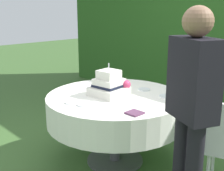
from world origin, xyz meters
TOP-DOWN VIEW (x-y plane):
  - ground_plane at (0.00, 0.00)m, footprint 20.00×20.00m
  - cake_table at (0.00, 0.00)m, footprint 1.38×1.38m
  - wedding_cake at (-0.04, -0.04)m, footprint 0.35×0.36m
  - serving_plate_near at (-0.10, -0.47)m, footprint 0.11×0.11m
  - serving_plate_far at (0.03, -0.41)m, footprint 0.14×0.14m
  - serving_plate_left at (0.08, 0.35)m, footprint 0.13×0.13m
  - serving_plate_right at (0.38, 0.32)m, footprint 0.13×0.13m
  - napkin_stack at (0.49, -0.25)m, footprint 0.13×0.13m
  - standing_person at (1.03, -0.27)m, footprint 0.41×0.33m

SIDE VIEW (x-z plane):
  - ground_plane at x=0.00m, z-range 0.00..0.00m
  - cake_table at x=0.00m, z-range 0.23..0.95m
  - serving_plate_near at x=-0.10m, z-range 0.73..0.74m
  - serving_plate_far at x=0.03m, z-range 0.73..0.74m
  - serving_plate_left at x=0.08m, z-range 0.73..0.74m
  - serving_plate_right at x=0.38m, z-range 0.73..0.74m
  - napkin_stack at x=0.49m, z-range 0.73..0.74m
  - wedding_cake at x=-0.04m, z-range 0.66..0.99m
  - standing_person at x=1.03m, z-range 0.13..1.73m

